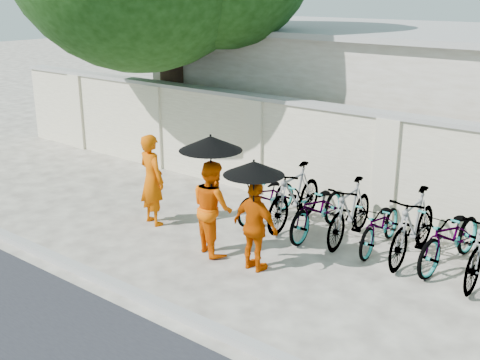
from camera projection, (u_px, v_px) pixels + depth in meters
The scene contains 16 objects.
ground at pixel (191, 250), 10.11m from camera, with size 80.00×80.00×0.00m, color beige.
kerb at pixel (112, 284), 8.83m from camera, with size 40.00×0.16×0.12m, color #979694.
compound_wall at pixel (341, 162), 11.59m from camera, with size 20.00×0.30×2.00m, color #EBE4C8.
building_behind at pixel (464, 108), 13.64m from camera, with size 14.00×6.00×3.20m, color silver.
monk_left at pixel (152, 180), 11.00m from camera, with size 0.62×0.41×1.70m, color #C64D00.
monk_center at pixel (213, 207), 9.81m from camera, with size 0.77×0.60×1.57m, color #E25401.
parasol_center at pixel (211, 143), 9.38m from camera, with size 1.01×1.01×1.11m.
monk_right at pixel (255, 227), 9.19m from camera, with size 0.84×0.35×1.44m, color #C14700.
parasol_right at pixel (254, 168), 8.83m from camera, with size 0.92×0.92×0.97m.
bike_0 at pixel (267, 197), 11.35m from camera, with size 0.58×1.68×0.88m, color gray.
bike_1 at pixel (294, 196), 11.01m from camera, with size 0.54×1.90×1.14m, color gray.
bike_2 at pixel (318, 209), 10.61m from camera, with size 0.64×1.84×0.97m, color gray.
bike_3 at pixel (350, 211), 10.32m from camera, with size 0.51×1.80×1.08m, color gray.
bike_4 at pixel (381, 225), 10.02m from camera, with size 0.57×1.64×0.86m, color gray.
bike_5 at pixel (413, 226), 9.60m from camera, with size 0.54×1.91×1.15m, color gray.
bike_6 at pixel (451, 237), 9.37m from camera, with size 0.67×1.92×1.01m, color gray.
Camera 1 is at (6.43, -6.73, 4.21)m, focal length 45.00 mm.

